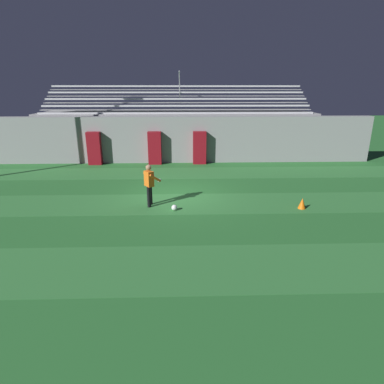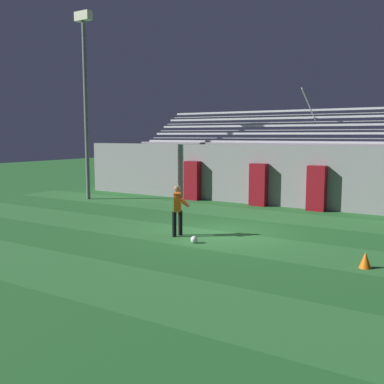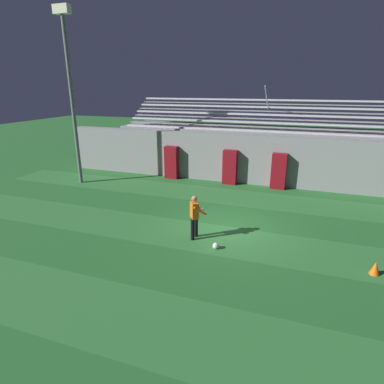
% 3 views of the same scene
% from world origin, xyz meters
% --- Properties ---
extents(ground_plane, '(80.00, 80.00, 0.00)m').
position_xyz_m(ground_plane, '(0.00, 0.00, 0.00)').
color(ground_plane, '#286B2D').
extents(turf_stripe_near, '(28.00, 2.43, 0.01)m').
position_xyz_m(turf_stripe_near, '(0.00, -6.00, 0.00)').
color(turf_stripe_near, '#337A38').
rests_on(turf_stripe_near, ground).
extents(turf_stripe_mid, '(28.00, 2.43, 0.01)m').
position_xyz_m(turf_stripe_mid, '(0.00, -1.14, 0.00)').
color(turf_stripe_mid, '#337A38').
rests_on(turf_stripe_mid, ground).
extents(turf_stripe_far, '(28.00, 2.43, 0.01)m').
position_xyz_m(turf_stripe_far, '(0.00, 3.73, 0.00)').
color(turf_stripe_far, '#337A38').
rests_on(turf_stripe_far, ground).
extents(back_wall, '(24.00, 0.60, 2.80)m').
position_xyz_m(back_wall, '(0.00, 6.50, 1.40)').
color(back_wall, gray).
rests_on(back_wall, ground).
extents(padding_pillar_gate_left, '(0.79, 0.44, 1.96)m').
position_xyz_m(padding_pillar_gate_left, '(-1.36, 5.95, 0.98)').
color(padding_pillar_gate_left, maroon).
rests_on(padding_pillar_gate_left, ground).
extents(padding_pillar_gate_right, '(0.79, 0.44, 1.96)m').
position_xyz_m(padding_pillar_gate_right, '(1.36, 5.95, 0.98)').
color(padding_pillar_gate_right, maroon).
rests_on(padding_pillar_gate_right, ground).
extents(padding_pillar_far_left, '(0.79, 0.44, 1.96)m').
position_xyz_m(padding_pillar_far_left, '(-4.98, 5.95, 0.98)').
color(padding_pillar_far_left, maroon).
rests_on(padding_pillar_far_left, ground).
extents(bleacher_stand, '(18.00, 4.05, 5.43)m').
position_xyz_m(bleacher_stand, '(0.00, 8.84, 1.50)').
color(bleacher_stand, gray).
rests_on(bleacher_stand, ground).
extents(goalkeeper, '(0.72, 0.74, 1.67)m').
position_xyz_m(goalkeeper, '(-0.98, -1.34, 0.95)').
color(goalkeeper, black).
rests_on(goalkeeper, ground).
extents(soccer_ball, '(0.22, 0.22, 0.22)m').
position_xyz_m(soccer_ball, '(-0.02, -1.88, 0.11)').
color(soccer_ball, white).
rests_on(soccer_ball, ground).
extents(traffic_cone, '(0.30, 0.30, 0.42)m').
position_xyz_m(traffic_cone, '(4.93, -1.83, 0.21)').
color(traffic_cone, orange).
rests_on(traffic_cone, ground).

